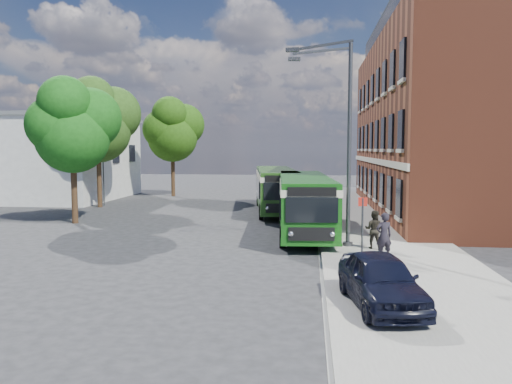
# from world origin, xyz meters

# --- Properties ---
(ground) EXTENTS (120.00, 120.00, 0.00)m
(ground) POSITION_xyz_m (0.00, 0.00, 0.00)
(ground) COLOR #252527
(ground) RESTS_ON ground
(pavement) EXTENTS (6.00, 48.00, 0.15)m
(pavement) POSITION_xyz_m (7.00, 8.00, 0.07)
(pavement) COLOR gray
(pavement) RESTS_ON ground
(kerb_line) EXTENTS (0.12, 48.00, 0.01)m
(kerb_line) POSITION_xyz_m (3.95, 8.00, 0.01)
(kerb_line) COLOR beige
(kerb_line) RESTS_ON ground
(brick_office) EXTENTS (12.10, 26.00, 14.20)m
(brick_office) POSITION_xyz_m (14.00, 12.00, 6.97)
(brick_office) COLOR brown
(brick_office) RESTS_ON ground
(white_building) EXTENTS (9.40, 13.40, 7.30)m
(white_building) POSITION_xyz_m (-18.00, 18.00, 3.66)
(white_building) COLOR beige
(white_building) RESTS_ON ground
(flagpole) EXTENTS (0.95, 0.10, 9.00)m
(flagpole) POSITION_xyz_m (-12.45, 13.00, 4.94)
(flagpole) COLOR #3A3C3F
(flagpole) RESTS_ON ground
(street_lamp) EXTENTS (2.96, 2.38, 9.00)m
(street_lamp) POSITION_xyz_m (4.84, -2.00, 4.79)
(street_lamp) COLOR #3A3C3F
(street_lamp) RESTS_ON ground
(bus_stop_sign) EXTENTS (0.35, 0.08, 2.52)m
(bus_stop_sign) POSITION_xyz_m (5.60, -4.20, 1.51)
(bus_stop_sign) COLOR #3A3C3F
(bus_stop_sign) RESTS_ON ground
(bus_front) EXTENTS (3.33, 12.36, 3.02)m
(bus_front) POSITION_xyz_m (3.20, 2.21, 1.83)
(bus_front) COLOR #125011
(bus_front) RESTS_ON ground
(bus_rear) EXTENTS (4.08, 12.56, 3.02)m
(bus_rear) POSITION_xyz_m (1.09, 11.05, 1.83)
(bus_rear) COLOR #244E17
(bus_rear) RESTS_ON ground
(parked_car) EXTENTS (2.38, 4.50, 1.46)m
(parked_car) POSITION_xyz_m (5.46, -10.56, 0.88)
(parked_car) COLOR black
(parked_car) RESTS_ON pavement
(pedestrian_a) EXTENTS (0.77, 0.63, 1.82)m
(pedestrian_a) POSITION_xyz_m (6.40, -4.53, 1.06)
(pedestrian_a) COLOR black
(pedestrian_a) RESTS_ON pavement
(pedestrian_b) EXTENTS (0.98, 0.87, 1.66)m
(pedestrian_b) POSITION_xyz_m (6.27, -2.53, 0.98)
(pedestrian_b) COLOR black
(pedestrian_b) RESTS_ON pavement
(tree_left) EXTENTS (5.09, 4.84, 8.60)m
(tree_left) POSITION_xyz_m (-10.41, 3.96, 5.83)
(tree_left) COLOR #342013
(tree_left) RESTS_ON ground
(tree_mid) EXTENTS (5.76, 5.48, 9.73)m
(tree_mid) POSITION_xyz_m (-12.34, 11.96, 6.61)
(tree_mid) COLOR #342013
(tree_mid) RESTS_ON ground
(tree_right) EXTENTS (5.45, 5.18, 9.20)m
(tree_right) POSITION_xyz_m (-9.21, 21.27, 6.24)
(tree_right) COLOR #342013
(tree_right) RESTS_ON ground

